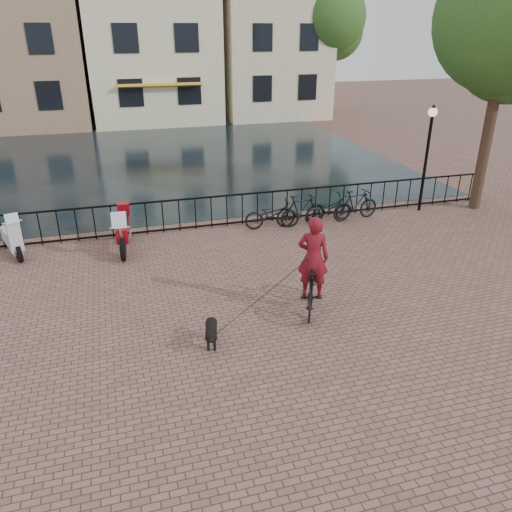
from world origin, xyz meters
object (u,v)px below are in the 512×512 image
object	(u,v)px
dog	(211,333)
cyclist	(312,270)
scooter	(10,230)
lamp_post	(429,141)
motorcycle	(123,225)

from	to	relation	value
dog	cyclist	bearing A→B (deg)	29.14
dog	scooter	size ratio (longest dim) A/B	0.55
cyclist	dog	xyz separation A→B (m)	(-2.40, -0.74, -0.69)
lamp_post	cyclist	world-z (taller)	lamp_post
cyclist	motorcycle	size ratio (longest dim) A/B	1.25
lamp_post	dog	xyz separation A→B (m)	(-8.50, -5.91, -2.10)
lamp_post	motorcycle	bearing A→B (deg)	-176.68
motorcycle	dog	bearing A→B (deg)	-69.48
lamp_post	scooter	size ratio (longest dim) A/B	2.17
cyclist	motorcycle	distance (m)	5.98
cyclist	dog	size ratio (longest dim) A/B	2.95
cyclist	motorcycle	world-z (taller)	cyclist
lamp_post	dog	distance (m)	10.56
dog	motorcycle	distance (m)	5.54
cyclist	scooter	world-z (taller)	cyclist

